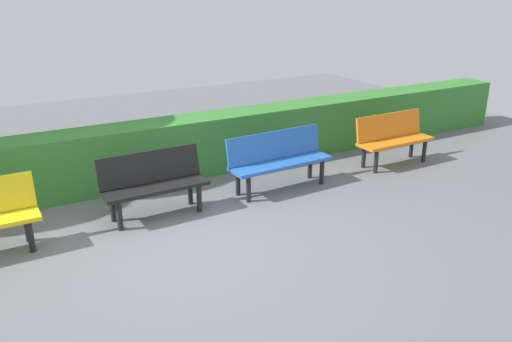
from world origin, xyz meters
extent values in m
plane|color=slate|center=(0.00, 0.00, 0.00)|extent=(17.70, 17.70, 0.00)
cube|color=orange|center=(-4.23, -0.83, 0.41)|extent=(1.41, 0.43, 0.05)
cube|color=orange|center=(-4.23, -1.02, 0.65)|extent=(1.40, 0.13, 0.42)
cylinder|color=black|center=(-4.78, -0.68, 0.20)|extent=(0.07, 0.07, 0.39)
cylinder|color=black|center=(-4.78, -0.98, 0.20)|extent=(0.07, 0.07, 0.39)
cylinder|color=black|center=(-3.68, -0.67, 0.20)|extent=(0.07, 0.07, 0.39)
cylinder|color=black|center=(-3.68, -0.97, 0.20)|extent=(0.07, 0.07, 0.39)
cube|color=blue|center=(-1.95, -0.83, 0.41)|extent=(1.64, 0.49, 0.05)
cube|color=blue|center=(-1.94, -1.02, 0.65)|extent=(1.63, 0.19, 0.42)
cylinder|color=black|center=(-2.61, -0.71, 0.20)|extent=(0.07, 0.07, 0.39)
cylinder|color=black|center=(-2.60, -1.01, 0.20)|extent=(0.07, 0.07, 0.39)
cylinder|color=black|center=(-1.29, -0.65, 0.20)|extent=(0.07, 0.07, 0.39)
cylinder|color=black|center=(-1.28, -0.95, 0.20)|extent=(0.07, 0.07, 0.39)
cube|color=black|center=(0.01, -0.82, 0.41)|extent=(1.41, 0.45, 0.05)
cube|color=black|center=(0.01, -1.01, 0.65)|extent=(1.40, 0.16, 0.42)
cylinder|color=black|center=(-0.54, -0.69, 0.20)|extent=(0.07, 0.07, 0.39)
cylinder|color=black|center=(-0.54, -0.99, 0.20)|extent=(0.07, 0.07, 0.39)
cylinder|color=black|center=(0.56, -0.66, 0.20)|extent=(0.07, 0.07, 0.39)
cylinder|color=black|center=(0.56, -0.96, 0.20)|extent=(0.07, 0.07, 0.39)
cylinder|color=black|center=(1.61, -0.61, 0.20)|extent=(0.07, 0.07, 0.39)
cylinder|color=black|center=(1.61, -0.91, 0.20)|extent=(0.07, 0.07, 0.39)
cube|color=#387F33|center=(-0.96, -2.14, 0.47)|extent=(13.70, 0.64, 0.93)
camera|label=1|loc=(1.97, 5.37, 3.00)|focal=36.56mm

